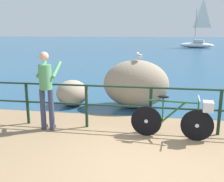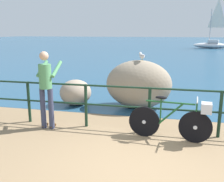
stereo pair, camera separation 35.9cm
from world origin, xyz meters
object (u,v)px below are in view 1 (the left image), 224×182
(bicycle, at_px, (179,118))
(person_at_railing, at_px, (46,87))
(breakwater_boulder_left, at_px, (72,93))
(seagull, at_px, (139,56))
(sailboat, at_px, (197,42))
(breakwater_boulder_main, at_px, (136,84))

(bicycle, bearing_deg, person_at_railing, -176.08)
(bicycle, xyz_separation_m, breakwater_boulder_left, (-2.96, 2.07, -0.08))
(bicycle, distance_m, person_at_railing, 2.95)
(person_at_railing, height_order, breakwater_boulder_left, person_at_railing)
(person_at_railing, bearing_deg, breakwater_boulder_left, 1.13)
(bicycle, relative_size, seagull, 5.21)
(person_at_railing, height_order, sailboat, sailboat)
(person_at_railing, relative_size, seagull, 5.47)
(seagull, height_order, sailboat, sailboat)
(breakwater_boulder_left, relative_size, sailboat, 0.16)
(bicycle, height_order, person_at_railing, person_at_railing)
(seagull, bearing_deg, breakwater_boulder_left, 60.71)
(breakwater_boulder_main, height_order, seagull, seagull)
(person_at_railing, bearing_deg, seagull, -44.28)
(sailboat, bearing_deg, breakwater_boulder_main, 93.17)
(bicycle, xyz_separation_m, breakwater_boulder_main, (-1.05, 2.20, 0.23))
(breakwater_boulder_left, xyz_separation_m, sailboat, (7.84, 28.57, 0.32))
(bicycle, distance_m, breakwater_boulder_main, 2.45)
(bicycle, height_order, breakwater_boulder_left, bicycle)
(breakwater_boulder_main, distance_m, seagull, 0.85)
(breakwater_boulder_left, bearing_deg, sailboat, 74.66)
(breakwater_boulder_main, relative_size, sailboat, 0.31)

